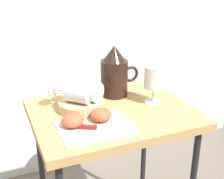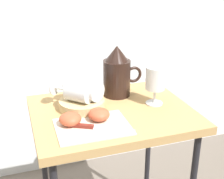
# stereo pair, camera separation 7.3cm
# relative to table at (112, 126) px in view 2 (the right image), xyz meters

# --- Properties ---
(table) EXTENTS (0.57, 0.46, 0.67)m
(table) POSITION_rel_table_xyz_m (0.00, 0.00, 0.00)
(table) COLOR tan
(table) RESTS_ON ground_plane
(linen_napkin) EXTENTS (0.24, 0.18, 0.00)m
(linen_napkin) POSITION_rel_table_xyz_m (-0.10, -0.10, 0.07)
(linen_napkin) COLOR beige
(linen_napkin) RESTS_ON table
(basket_tray) EXTENTS (0.17, 0.17, 0.03)m
(basket_tray) POSITION_rel_table_xyz_m (-0.10, 0.05, 0.08)
(basket_tray) COLOR tan
(basket_tray) RESTS_ON table
(pitcher) EXTENTS (0.16, 0.11, 0.20)m
(pitcher) POSITION_rel_table_xyz_m (0.06, 0.13, 0.15)
(pitcher) COLOR black
(pitcher) RESTS_ON table
(wine_glass_upright) EXTENTS (0.07, 0.07, 0.15)m
(wine_glass_upright) POSITION_rel_table_xyz_m (0.17, -0.00, 0.16)
(wine_glass_upright) COLOR silver
(wine_glass_upright) RESTS_ON table
(wine_glass_tipped_near) EXTENTS (0.14, 0.16, 0.07)m
(wine_glass_tipped_near) POSITION_rel_table_xyz_m (-0.08, 0.05, 0.14)
(wine_glass_tipped_near) COLOR silver
(wine_glass_tipped_near) RESTS_ON basket_tray
(wine_glass_tipped_far) EXTENTS (0.15, 0.16, 0.07)m
(wine_glass_tipped_far) POSITION_rel_table_xyz_m (-0.12, 0.04, 0.14)
(wine_glass_tipped_far) COLOR silver
(wine_glass_tipped_far) RESTS_ON basket_tray
(apple_half_left) EXTENTS (0.07, 0.07, 0.04)m
(apple_half_left) POSITION_rel_table_xyz_m (-0.17, -0.07, 0.09)
(apple_half_left) COLOR #C15133
(apple_half_left) RESTS_ON linen_napkin
(apple_half_right) EXTENTS (0.07, 0.07, 0.04)m
(apple_half_right) POSITION_rel_table_xyz_m (-0.07, -0.07, 0.09)
(apple_half_right) COLOR #C15133
(apple_half_right) RESTS_ON linen_napkin
(knife) EXTENTS (0.20, 0.11, 0.01)m
(knife) POSITION_rel_table_xyz_m (-0.11, -0.11, 0.08)
(knife) COLOR silver
(knife) RESTS_ON linen_napkin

